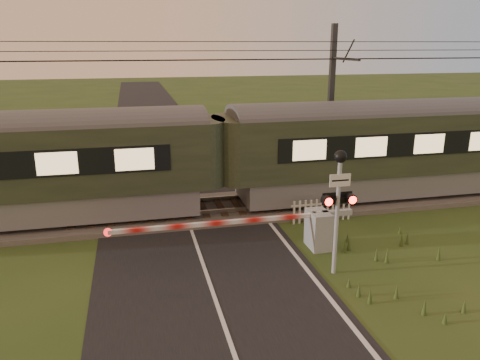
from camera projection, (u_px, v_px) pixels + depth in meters
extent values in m
plane|color=#2B4219|center=(217.00, 306.00, 11.18)|extent=(160.00, 160.00, 0.00)
cube|color=black|center=(217.00, 306.00, 11.18)|extent=(6.00, 140.00, 0.02)
cube|color=#47423D|center=(185.00, 212.00, 17.24)|extent=(140.00, 3.40, 0.24)
cube|color=slate|center=(188.00, 214.00, 16.51)|extent=(140.00, 0.08, 0.14)
cube|color=slate|center=(183.00, 201.00, 17.86)|extent=(140.00, 0.08, 0.14)
cube|color=#2D2116|center=(185.00, 209.00, 17.20)|extent=(0.24, 2.20, 0.06)
cylinder|color=black|center=(181.00, 60.00, 15.43)|extent=(120.00, 0.02, 0.02)
cylinder|color=black|center=(179.00, 60.00, 16.00)|extent=(120.00, 0.02, 0.02)
cylinder|color=black|center=(179.00, 42.00, 15.55)|extent=(120.00, 0.02, 0.02)
cylinder|color=black|center=(180.00, 51.00, 15.63)|extent=(120.00, 0.02, 0.02)
cube|color=gray|center=(455.00, 175.00, 19.50)|extent=(18.26, 2.42, 0.91)
cube|color=#273121|center=(460.00, 137.00, 19.05)|extent=(19.02, 2.63, 2.26)
cylinder|color=#4C4C4F|center=(463.00, 109.00, 18.73)|extent=(19.02, 0.92, 0.92)
cube|color=gray|center=(318.00, 230.00, 14.25)|extent=(0.58, 0.90, 1.16)
cylinder|color=gray|center=(313.00, 230.00, 14.22)|extent=(0.13, 0.13, 1.16)
cube|color=gray|center=(337.00, 213.00, 14.24)|extent=(0.95, 0.17, 0.17)
cube|color=red|center=(216.00, 223.00, 13.42)|extent=(6.01, 0.12, 0.12)
cylinder|color=red|center=(108.00, 232.00, 12.77)|extent=(0.23, 0.04, 0.23)
cylinder|color=gray|center=(337.00, 219.00, 12.37)|extent=(0.11, 0.11, 3.13)
cube|color=white|center=(340.00, 180.00, 12.00)|extent=(0.57, 0.03, 0.33)
sphere|color=black|center=(341.00, 157.00, 11.89)|extent=(0.33, 0.33, 0.33)
cube|color=black|center=(338.00, 199.00, 12.21)|extent=(0.78, 0.06, 0.06)
cylinder|color=#FF140C|center=(329.00, 202.00, 11.97)|extent=(0.21, 0.02, 0.21)
cylinder|color=#FF140C|center=(353.00, 200.00, 12.11)|extent=(0.21, 0.02, 0.21)
cube|color=black|center=(337.00, 198.00, 12.25)|extent=(0.83, 0.02, 0.33)
cube|color=silver|center=(321.00, 214.00, 16.43)|extent=(2.26, 0.04, 0.06)
cube|color=silver|center=(322.00, 204.00, 16.32)|extent=(2.26, 0.04, 0.06)
cube|color=#2D2D30|center=(330.00, 108.00, 19.88)|extent=(0.21, 0.21, 6.83)
cube|color=#2D2D30|center=(345.00, 59.00, 18.23)|extent=(0.10, 2.40, 0.10)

